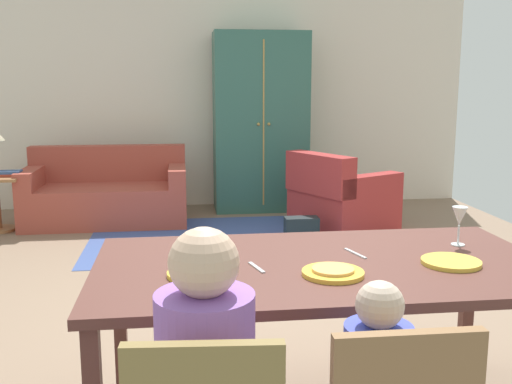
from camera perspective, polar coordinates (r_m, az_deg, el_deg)
ground_plane at (r=4.51m, az=-2.15°, el=-9.40°), size 6.42×6.37×0.02m
back_wall at (r=7.47m, az=-4.48°, el=9.09°), size 6.42×0.10×2.70m
dining_table at (r=2.61m, az=6.32°, el=-7.98°), size 1.94×1.04×0.76m
plate_near_man at (r=2.41m, az=-5.53°, el=-7.77°), size 0.25×0.25×0.02m
pizza_near_man at (r=2.41m, az=-5.53°, el=-7.43°), size 0.17×0.17×0.01m
plate_near_child at (r=2.43m, az=7.36°, el=-7.68°), size 0.25×0.25×0.02m
pizza_near_child at (r=2.42m, az=7.37°, el=-7.34°), size 0.17×0.17×0.01m
plate_near_woman at (r=2.68m, az=18.13°, el=-6.38°), size 0.25×0.25×0.02m
wine_glass at (r=2.96m, az=18.86°, el=-2.36°), size 0.07×0.07×0.19m
fork at (r=2.50m, az=0.05°, el=-7.21°), size 0.06×0.15×0.01m
knife at (r=2.73m, az=9.45°, el=-5.80°), size 0.06×0.17×0.01m
area_rug at (r=5.93m, az=-3.22°, el=-4.39°), size 2.60×1.80×0.01m
couch at (r=6.74m, az=-14.05°, el=-0.28°), size 1.72×0.86×0.82m
armchair at (r=6.24m, az=8.03°, el=-0.78°), size 1.16×1.15×0.82m
armoire at (r=7.15m, az=0.41°, el=6.66°), size 1.10×0.59×2.10m
book_lower at (r=6.57m, az=-22.71°, el=1.52°), size 0.22×0.16×0.03m
book_upper at (r=6.56m, az=-22.47°, el=1.77°), size 0.22×0.16×0.03m
handbag at (r=5.71m, az=4.36°, el=-3.69°), size 0.32×0.16×0.26m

